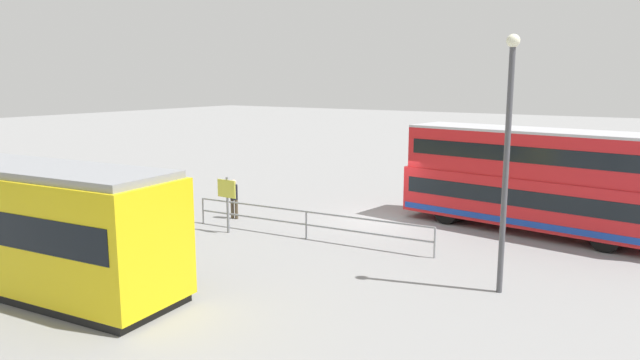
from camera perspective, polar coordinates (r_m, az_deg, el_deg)
ground_plane at (r=24.79m, az=6.17°, el=-3.96°), size 160.00×160.00×0.00m
double_decker_bus at (r=23.92m, az=20.69°, el=-0.03°), size 10.75×3.96×4.03m
pedestrian_near_railing at (r=24.97m, az=-8.52°, el=-1.60°), size 0.36×0.33×1.71m
pedestrian_crossing at (r=17.61m, az=-13.37°, el=-6.59°), size 0.43×0.43×1.73m
pedestrian_railing at (r=21.64m, az=-1.38°, el=-3.91°), size 10.00×0.80×1.08m
info_sign at (r=22.60m, az=-9.20°, el=-1.52°), size 0.91×0.13×2.21m
street_lamp at (r=16.38m, az=18.06°, el=3.17°), size 0.36×0.36×7.11m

